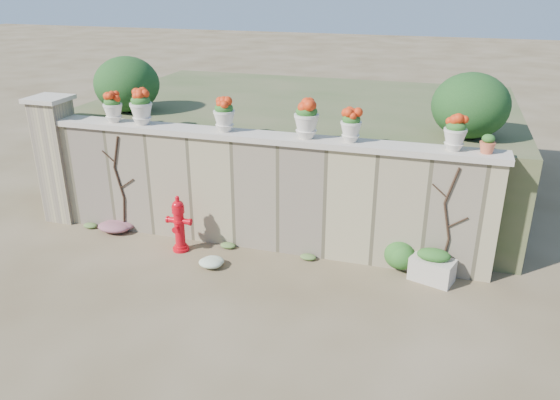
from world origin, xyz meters
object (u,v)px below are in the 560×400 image
(fire_hydrant, at_px, (179,224))
(urn_pot_0, at_px, (113,108))
(planter_box, at_px, (432,266))
(terracotta_pot, at_px, (488,145))

(fire_hydrant, relative_size, urn_pot_0, 1.94)
(planter_box, bearing_deg, fire_hydrant, -159.09)
(planter_box, bearing_deg, urn_pot_0, -165.95)
(planter_box, bearing_deg, terracotta_pot, 51.61)
(planter_box, xyz_separation_m, terracotta_pot, (0.58, 0.39, 1.97))
(fire_hydrant, distance_m, urn_pot_0, 2.45)
(fire_hydrant, xyz_separation_m, urn_pot_0, (-1.50, 0.62, 1.84))
(urn_pot_0, bearing_deg, planter_box, -3.81)
(planter_box, xyz_separation_m, urn_pot_0, (-5.86, 0.39, 2.10))
(fire_hydrant, bearing_deg, planter_box, 1.46)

